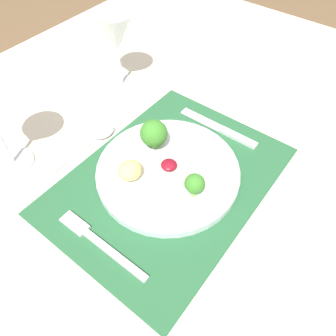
{
  "coord_description": "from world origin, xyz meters",
  "views": [
    {
      "loc": [
        -0.3,
        -0.23,
        1.24
      ],
      "look_at": [
        0.01,
        0.01,
        0.76
      ],
      "focal_mm": 35.0,
      "sensor_mm": 36.0,
      "label": 1
    }
  ],
  "objects_px": {
    "dinner_plate": "(167,169)",
    "spoon": "(97,136)",
    "fork": "(97,241)",
    "wine_glass_near": "(115,35)",
    "knife": "(223,130)"
  },
  "relations": [
    {
      "from": "dinner_plate",
      "to": "spoon",
      "type": "distance_m",
      "value": 0.18
    },
    {
      "from": "fork",
      "to": "wine_glass_near",
      "type": "distance_m",
      "value": 0.45
    },
    {
      "from": "wine_glass_near",
      "to": "knife",
      "type": "bearing_deg",
      "value": -87.8
    },
    {
      "from": "fork",
      "to": "wine_glass_near",
      "type": "height_order",
      "value": "wine_glass_near"
    },
    {
      "from": "fork",
      "to": "spoon",
      "type": "distance_m",
      "value": 0.25
    },
    {
      "from": "knife",
      "to": "spoon",
      "type": "bearing_deg",
      "value": 131.54
    },
    {
      "from": "spoon",
      "to": "dinner_plate",
      "type": "bearing_deg",
      "value": -89.81
    },
    {
      "from": "dinner_plate",
      "to": "knife",
      "type": "distance_m",
      "value": 0.17
    },
    {
      "from": "knife",
      "to": "spoon",
      "type": "relative_size",
      "value": 1.08
    },
    {
      "from": "dinner_plate",
      "to": "wine_glass_near",
      "type": "height_order",
      "value": "wine_glass_near"
    },
    {
      "from": "dinner_plate",
      "to": "fork",
      "type": "xyz_separation_m",
      "value": [
        -0.18,
        0.0,
        -0.01
      ]
    },
    {
      "from": "fork",
      "to": "knife",
      "type": "relative_size",
      "value": 1.0
    },
    {
      "from": "knife",
      "to": "dinner_plate",
      "type": "bearing_deg",
      "value": 172.17
    },
    {
      "from": "fork",
      "to": "spoon",
      "type": "bearing_deg",
      "value": 47.36
    },
    {
      "from": "dinner_plate",
      "to": "knife",
      "type": "bearing_deg",
      "value": -8.13
    }
  ]
}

